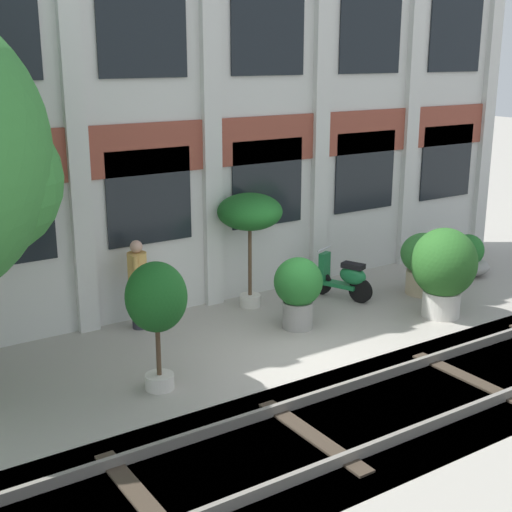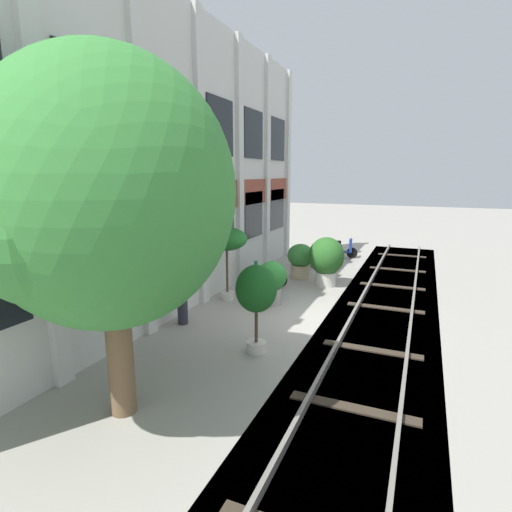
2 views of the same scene
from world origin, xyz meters
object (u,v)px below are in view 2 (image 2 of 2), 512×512
potted_plant_terracotta_small (227,241)px  scooter_second_parked (269,274)px  scooter_near_curb (341,248)px  broadleaf_tree (109,199)px  potted_plant_ribbed_drum (301,259)px  resident_by_doorway (182,291)px  potted_plant_low_pan (256,292)px  potted_plant_fluted_column (326,259)px  potted_plant_glazed_jar (272,280)px  potted_plant_wide_bowl (303,258)px

potted_plant_terracotta_small → scooter_second_parked: (1.77, -0.67, -1.36)m
scooter_near_curb → potted_plant_terracotta_small: bearing=-115.8°
broadleaf_tree → scooter_near_curb: size_ratio=4.02×
broadleaf_tree → potted_plant_ribbed_drum: bearing=-1.1°
scooter_near_curb → resident_by_doorway: resident_by_doorway is taller
potted_plant_ribbed_drum → potted_plant_low_pan: potted_plant_low_pan is taller
broadleaf_tree → potted_plant_terracotta_small: size_ratio=2.50×
resident_by_doorway → potted_plant_ribbed_drum: bearing=17.5°
potted_plant_fluted_column → potted_plant_terracotta_small: bearing=137.9°
potted_plant_terracotta_small → potted_plant_glazed_jar: (0.09, -1.41, -1.05)m
potted_plant_terracotta_small → potted_plant_glazed_jar: size_ratio=1.71×
potted_plant_fluted_column → scooter_second_parked: 2.02m
potted_plant_glazed_jar → resident_by_doorway: bearing=146.8°
broadleaf_tree → potted_plant_glazed_jar: size_ratio=4.28×
potted_plant_low_pan → resident_by_doorway: 2.52m
potted_plant_ribbed_drum → scooter_near_curb: size_ratio=0.92×
potted_plant_fluted_column → broadleaf_tree: bearing=171.5°
potted_plant_fluted_column → scooter_near_curb: size_ratio=1.22×
potted_plant_low_pan → potted_plant_fluted_column: (5.68, -0.18, -0.40)m
potted_plant_terracotta_small → potted_plant_low_pan: 3.78m
broadleaf_tree → scooter_second_parked: bearing=3.4°
potted_plant_glazed_jar → potted_plant_wide_bowl: potted_plant_glazed_jar is taller
broadleaf_tree → potted_plant_wide_bowl: size_ratio=5.67×
broadleaf_tree → potted_plant_low_pan: broadleaf_tree is taller
potted_plant_low_pan → scooter_second_parked: (4.79, 1.56, -0.91)m
scooter_second_parked → potted_plant_ribbed_drum: bearing=-133.4°
scooter_second_parked → potted_plant_fluted_column: bearing=-174.2°
potted_plant_low_pan → potted_plant_wide_bowl: 8.31m
potted_plant_ribbed_drum → potted_plant_terracotta_small: (-3.34, 1.30, 1.10)m
scooter_near_curb → scooter_second_parked: size_ratio=1.04×
potted_plant_glazed_jar → scooter_second_parked: bearing=23.9°
potted_plant_ribbed_drum → potted_plant_low_pan: 6.46m
potted_plant_fluted_column → scooter_second_parked: (-0.89, 1.74, -0.50)m
potted_plant_ribbed_drum → scooter_second_parked: size_ratio=0.95×
potted_plant_ribbed_drum → potted_plant_wide_bowl: (1.79, 0.40, -0.34)m
broadleaf_tree → potted_plant_terracotta_small: broadleaf_tree is taller
potted_plant_fluted_column → scooter_near_curb: potted_plant_fluted_column is taller
broadleaf_tree → scooter_second_parked: 8.23m
broadleaf_tree → scooter_near_curb: bearing=-3.6°
potted_plant_terracotta_small → potted_plant_ribbed_drum: bearing=-21.3°
potted_plant_ribbed_drum → resident_by_doorway: size_ratio=0.78×
potted_plant_ribbed_drum → potted_plant_fluted_column: (-0.68, -1.10, 0.24)m
potted_plant_low_pan → scooter_second_parked: potted_plant_low_pan is taller
broadleaf_tree → potted_plant_ribbed_drum: size_ratio=4.39×
potted_plant_wide_bowl → scooter_near_curb: scooter_near_curb is taller
potted_plant_fluted_column → scooter_second_parked: size_ratio=1.27×
potted_plant_glazed_jar → potted_plant_ribbed_drum: bearing=1.9°
potted_plant_ribbed_drum → broadleaf_tree: bearing=178.9°
potted_plant_wide_bowl → scooter_second_parked: scooter_second_parked is taller
potted_plant_glazed_jar → potted_plant_low_pan: 3.27m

